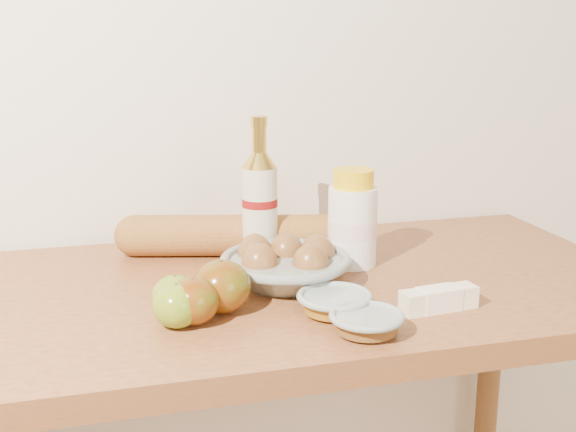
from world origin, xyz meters
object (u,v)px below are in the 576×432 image
at_px(table, 283,352).
at_px(baguette, 239,235).
at_px(bourbon_bottle, 260,203).
at_px(egg_bowl, 286,265).
at_px(cream_bottle, 353,221).

relative_size(table, baguette, 2.63).
xyz_separation_m(bourbon_bottle, baguette, (-0.03, 0.04, -0.07)).
bearing_deg(baguette, egg_bowl, -61.05).
bearing_deg(egg_bowl, bourbon_bottle, 95.41).
xyz_separation_m(bourbon_bottle, cream_bottle, (0.15, -0.07, -0.03)).
relative_size(table, egg_bowl, 4.52).
bearing_deg(egg_bowl, cream_bottle, 25.13).
relative_size(table, bourbon_bottle, 4.66).
relative_size(bourbon_bottle, cream_bottle, 1.52).
bearing_deg(cream_bottle, table, -138.90).
distance_m(egg_bowl, baguette, 0.17).
height_order(table, baguette, baguette).
bearing_deg(bourbon_bottle, table, -72.23).
bearing_deg(bourbon_bottle, cream_bottle, -10.49).
bearing_deg(table, cream_bottle, 23.08).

